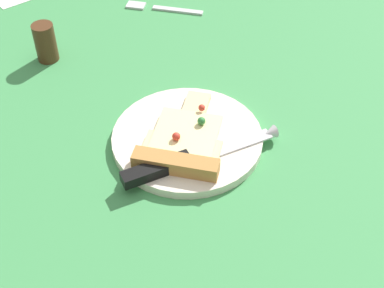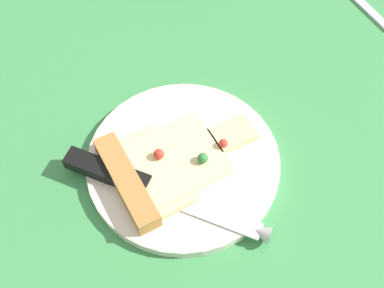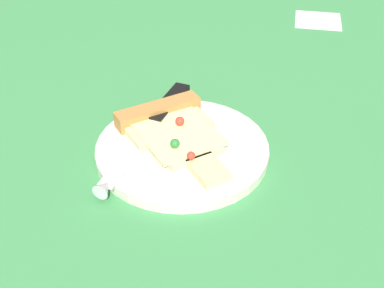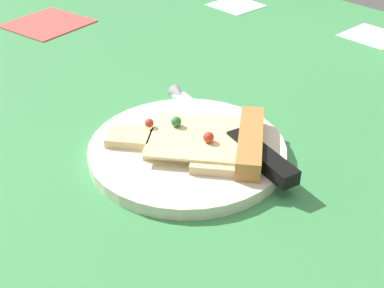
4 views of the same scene
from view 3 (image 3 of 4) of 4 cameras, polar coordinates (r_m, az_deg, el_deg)
ground_plane at (r=60.44cm, az=3.55°, el=-5.68°), size 135.21×135.21×3.00cm
plate at (r=63.46cm, az=-1.13°, el=-0.63°), size 22.24×22.24×1.39cm
pizza_slice at (r=64.45cm, az=-2.24°, el=1.65°), size 18.36×17.12×2.49cm
knife at (r=66.23cm, az=-4.30°, el=2.45°), size 23.93×6.86×2.45cm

